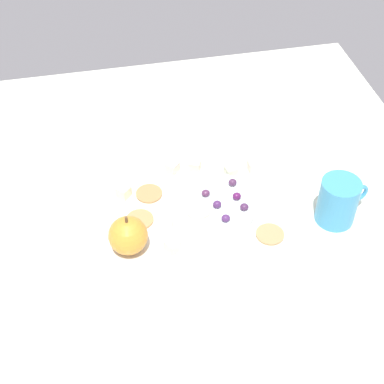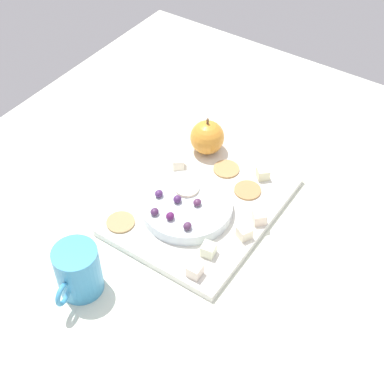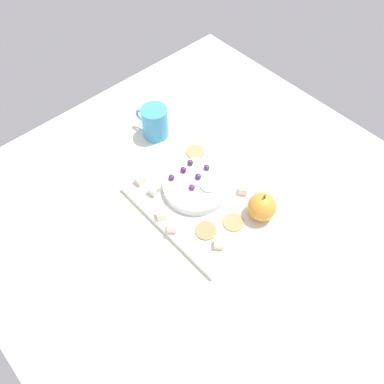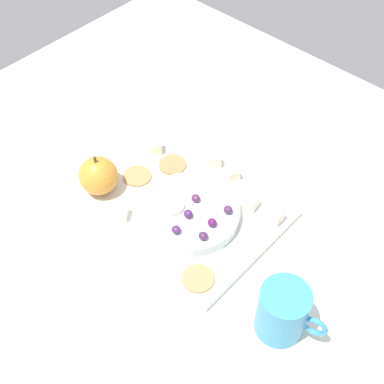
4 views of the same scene
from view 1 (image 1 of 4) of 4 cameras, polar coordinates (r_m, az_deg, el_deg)
table at (r=114.45cm, az=-1.61°, el=-2.75°), size 110.86×108.07×3.59cm
platter at (r=112.63cm, az=-0.08°, el=-1.84°), size 34.09×25.63×1.48cm
serving_dish at (r=110.88cm, az=1.83°, el=-1.41°), size 17.03×17.03×2.29cm
apple_whole at (r=103.26cm, az=-6.29°, el=-4.26°), size 7.06×7.06×7.06cm
apple_stem at (r=100.21cm, az=-6.47°, el=-2.71°), size 0.50×0.50×1.20cm
cheese_cube_0 at (r=114.39cm, az=-6.72°, el=0.01°), size 3.23×3.23×2.29cm
cheese_cube_1 at (r=119.22cm, az=0.26°, el=2.61°), size 3.07×3.07×2.29cm
cheese_cube_2 at (r=119.74cm, az=6.08°, el=2.53°), size 2.37×2.37×2.29cm
cheese_cube_3 at (r=118.91cm, az=-1.97°, el=2.44°), size 3.23×3.23×2.29cm
cheese_cube_4 at (r=118.22cm, az=3.82°, el=2.05°), size 2.65×2.65×2.29cm
cheese_cube_5 at (r=104.31cm, az=-1.92°, el=-5.28°), size 3.20×3.20×2.29cm
cracker_0 at (r=114.91cm, az=-4.23°, el=-0.16°), size 5.24×5.24×0.40cm
cracker_1 at (r=110.18cm, az=-5.15°, el=-2.71°), size 5.24×5.24×0.40cm
cracker_2 at (r=108.23cm, az=7.65°, el=-4.13°), size 5.24×5.24×0.40cm
grape_0 at (r=108.63cm, az=5.15°, el=-1.47°), size 1.62×1.46×1.34cm
grape_1 at (r=108.66cm, az=2.48°, el=-1.22°), size 1.62×1.46×1.48cm
grape_2 at (r=110.61cm, az=1.39°, el=-0.22°), size 1.62×1.46×1.31cm
grape_3 at (r=106.39cm, az=3.33°, el=-2.57°), size 1.62×1.46×1.36cm
grape_4 at (r=113.10cm, az=4.00°, el=0.95°), size 1.62×1.46×1.44cm
grape_5 at (r=110.42cm, az=4.41°, el=-0.42°), size 1.62×1.46×1.45cm
apple_slice_0 at (r=108.12cm, az=0.63°, el=-1.80°), size 4.59×4.59×0.60cm
cup at (r=112.29cm, az=14.15°, el=-0.88°), size 10.54×7.45×9.37cm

